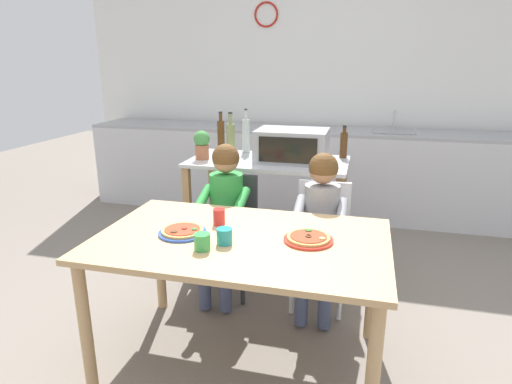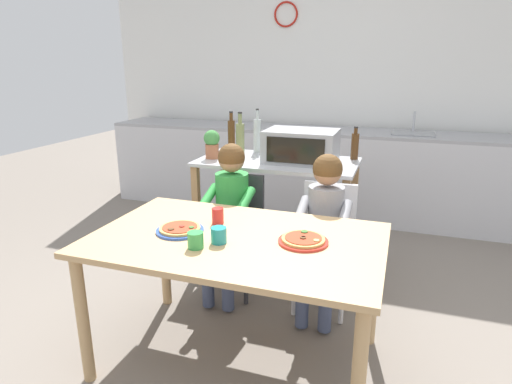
{
  "view_description": "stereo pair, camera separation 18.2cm",
  "coord_description": "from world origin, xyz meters",
  "px_view_note": "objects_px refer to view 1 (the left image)",
  "views": [
    {
      "loc": [
        0.57,
        -1.93,
        1.57
      ],
      "look_at": [
        0.0,
        0.3,
        0.87
      ],
      "focal_mm": 30.43,
      "sensor_mm": 36.0,
      "label": 1
    },
    {
      "loc": [
        0.75,
        -1.88,
        1.57
      ],
      "look_at": [
        0.0,
        0.3,
        0.87
      ],
      "focal_mm": 30.43,
      "sensor_mm": 36.0,
      "label": 2
    }
  ],
  "objects_px": {
    "toaster_oven": "(292,145)",
    "drinking_cup_teal": "(225,236)",
    "bottle_slim_sauce": "(246,135)",
    "dining_chair_right": "(321,235)",
    "bottle_brown_beer": "(344,144)",
    "kitchen_island_cart": "(268,196)",
    "child_in_green_shirt": "(224,206)",
    "potted_herb_plant": "(202,144)",
    "drinking_cup_green": "(202,242)",
    "drinking_cup_red": "(219,217)",
    "dining_chair_left": "(230,225)",
    "pizza_plate_red_rimmed": "(308,239)",
    "dining_table": "(241,254)",
    "bottle_tall_green_wine": "(221,138)",
    "pizza_plate_blue_rimmed": "(182,232)",
    "bottle_dark_olive_oil": "(231,141)",
    "child_in_grey_shirt": "(320,216)"
  },
  "relations": [
    {
      "from": "bottle_slim_sauce",
      "to": "dining_table",
      "type": "xyz_separation_m",
      "value": [
        0.36,
        -1.39,
        -0.37
      ]
    },
    {
      "from": "bottle_slim_sauce",
      "to": "drinking_cup_green",
      "type": "height_order",
      "value": "bottle_slim_sauce"
    },
    {
      "from": "toaster_oven",
      "to": "dining_table",
      "type": "height_order",
      "value": "toaster_oven"
    },
    {
      "from": "potted_herb_plant",
      "to": "pizza_plate_red_rimmed",
      "type": "bearing_deg",
      "value": -47.42
    },
    {
      "from": "bottle_dark_olive_oil",
      "to": "drinking_cup_red",
      "type": "bearing_deg",
      "value": -76.34
    },
    {
      "from": "bottle_dark_olive_oil",
      "to": "drinking_cup_teal",
      "type": "xyz_separation_m",
      "value": [
        0.34,
        -1.19,
        -0.24
      ]
    },
    {
      "from": "dining_table",
      "to": "drinking_cup_red",
      "type": "relative_size",
      "value": 16.67
    },
    {
      "from": "drinking_cup_green",
      "to": "drinking_cup_teal",
      "type": "relative_size",
      "value": 1.0
    },
    {
      "from": "dining_table",
      "to": "potted_herb_plant",
      "type": "bearing_deg",
      "value": 119.9
    },
    {
      "from": "bottle_tall_green_wine",
      "to": "dining_chair_right",
      "type": "relative_size",
      "value": 0.43
    },
    {
      "from": "dining_chair_right",
      "to": "drinking_cup_red",
      "type": "bearing_deg",
      "value": -130.58
    },
    {
      "from": "bottle_dark_olive_oil",
      "to": "drinking_cup_teal",
      "type": "distance_m",
      "value": 1.27
    },
    {
      "from": "drinking_cup_red",
      "to": "dining_chair_left",
      "type": "bearing_deg",
      "value": 102.78
    },
    {
      "from": "child_in_green_shirt",
      "to": "drinking_cup_teal",
      "type": "bearing_deg",
      "value": -71.11
    },
    {
      "from": "toaster_oven",
      "to": "bottle_slim_sauce",
      "type": "bearing_deg",
      "value": 151.36
    },
    {
      "from": "child_in_green_shirt",
      "to": "bottle_brown_beer",
      "type": "bearing_deg",
      "value": 46.69
    },
    {
      "from": "kitchen_island_cart",
      "to": "bottle_brown_beer",
      "type": "height_order",
      "value": "bottle_brown_beer"
    },
    {
      "from": "child_in_grey_shirt",
      "to": "pizza_plate_blue_rimmed",
      "type": "bearing_deg",
      "value": -135.21
    },
    {
      "from": "bottle_dark_olive_oil",
      "to": "child_in_grey_shirt",
      "type": "relative_size",
      "value": 0.35
    },
    {
      "from": "kitchen_island_cart",
      "to": "potted_herb_plant",
      "type": "bearing_deg",
      "value": -169.48
    },
    {
      "from": "kitchen_island_cart",
      "to": "child_in_green_shirt",
      "type": "relative_size",
      "value": 1.13
    },
    {
      "from": "bottle_dark_olive_oil",
      "to": "pizza_plate_red_rimmed",
      "type": "bearing_deg",
      "value": -55.47
    },
    {
      "from": "dining_table",
      "to": "dining_chair_right",
      "type": "bearing_deg",
      "value": 65.35
    },
    {
      "from": "toaster_oven",
      "to": "potted_herb_plant",
      "type": "relative_size",
      "value": 2.38
    },
    {
      "from": "drinking_cup_teal",
      "to": "bottle_slim_sauce",
      "type": "bearing_deg",
      "value": 101.7
    },
    {
      "from": "bottle_dark_olive_oil",
      "to": "bottle_brown_beer",
      "type": "height_order",
      "value": "bottle_dark_olive_oil"
    },
    {
      "from": "child_in_green_shirt",
      "to": "drinking_cup_red",
      "type": "relative_size",
      "value": 11.93
    },
    {
      "from": "dining_chair_left",
      "to": "kitchen_island_cart",
      "type": "bearing_deg",
      "value": 66.57
    },
    {
      "from": "dining_table",
      "to": "bottle_tall_green_wine",
      "type": "bearing_deg",
      "value": 112.97
    },
    {
      "from": "bottle_dark_olive_oil",
      "to": "dining_chair_left",
      "type": "bearing_deg",
      "value": -74.82
    },
    {
      "from": "pizza_plate_red_rimmed",
      "to": "dining_chair_left",
      "type": "bearing_deg",
      "value": 131.7
    },
    {
      "from": "bottle_tall_green_wine",
      "to": "bottle_slim_sauce",
      "type": "relative_size",
      "value": 0.99
    },
    {
      "from": "bottle_slim_sauce",
      "to": "dining_chair_right",
      "type": "xyz_separation_m",
      "value": [
        0.7,
        -0.67,
        -0.52
      ]
    },
    {
      "from": "dining_table",
      "to": "drinking_cup_red",
      "type": "height_order",
      "value": "drinking_cup_red"
    },
    {
      "from": "potted_herb_plant",
      "to": "drinking_cup_green",
      "type": "relative_size",
      "value": 2.72
    },
    {
      "from": "toaster_oven",
      "to": "drinking_cup_teal",
      "type": "height_order",
      "value": "toaster_oven"
    },
    {
      "from": "bottle_slim_sauce",
      "to": "pizza_plate_blue_rimmed",
      "type": "relative_size",
      "value": 1.42
    },
    {
      "from": "toaster_oven",
      "to": "drinking_cup_red",
      "type": "relative_size",
      "value": 5.85
    },
    {
      "from": "bottle_slim_sauce",
      "to": "drinking_cup_teal",
      "type": "bearing_deg",
      "value": -78.3
    },
    {
      "from": "potted_herb_plant",
      "to": "pizza_plate_red_rimmed",
      "type": "xyz_separation_m",
      "value": [
        0.95,
        -1.03,
        -0.24
      ]
    },
    {
      "from": "toaster_oven",
      "to": "dining_chair_right",
      "type": "relative_size",
      "value": 0.63
    },
    {
      "from": "dining_table",
      "to": "pizza_plate_blue_rimmed",
      "type": "distance_m",
      "value": 0.32
    },
    {
      "from": "bottle_tall_green_wine",
      "to": "dining_chair_left",
      "type": "height_order",
      "value": "bottle_tall_green_wine"
    },
    {
      "from": "bottle_brown_beer",
      "to": "dining_chair_right",
      "type": "bearing_deg",
      "value": -96.6
    },
    {
      "from": "drinking_cup_green",
      "to": "drinking_cup_teal",
      "type": "bearing_deg",
      "value": 48.78
    },
    {
      "from": "dining_chair_left",
      "to": "child_in_green_shirt",
      "type": "relative_size",
      "value": 0.78
    },
    {
      "from": "toaster_oven",
      "to": "drinking_cup_green",
      "type": "height_order",
      "value": "toaster_oven"
    },
    {
      "from": "dining_chair_right",
      "to": "pizza_plate_blue_rimmed",
      "type": "bearing_deg",
      "value": -130.15
    },
    {
      "from": "toaster_oven",
      "to": "bottle_tall_green_wine",
      "type": "height_order",
      "value": "bottle_tall_green_wine"
    },
    {
      "from": "kitchen_island_cart",
      "to": "drinking_cup_green",
      "type": "distance_m",
      "value": 1.36
    }
  ]
}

